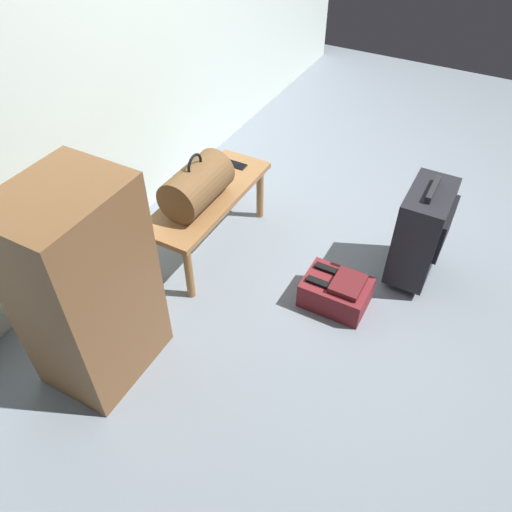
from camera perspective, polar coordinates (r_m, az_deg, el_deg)
The scene contains 7 objects.
ground_plane at distance 3.40m, azimuth 12.26°, elevation 0.73°, with size 6.60×6.60×0.00m, color slate.
bench at distance 3.14m, azimuth -5.45°, elevation 6.10°, with size 1.00×0.36×0.43m.
duffel_bag_brown at distance 2.95m, azimuth -6.81°, elevation 8.07°, with size 0.44×0.26×0.34m.
cell_phone at distance 3.35m, azimuth -2.35°, elevation 10.43°, with size 0.07×0.14×0.01m.
suitcase_upright_charcoal at distance 3.09m, azimuth 18.45°, elevation 2.66°, with size 0.43×0.26×0.67m.
backpack_maroon at distance 2.96m, azimuth 9.15°, elevation -4.00°, with size 0.28×0.38×0.21m.
side_cabinet at distance 2.45m, azimuth -18.94°, elevation -3.55°, with size 0.56×0.44×1.10m.
Camera 1 is at (-2.50, -0.53, 2.24)m, focal length 34.85 mm.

